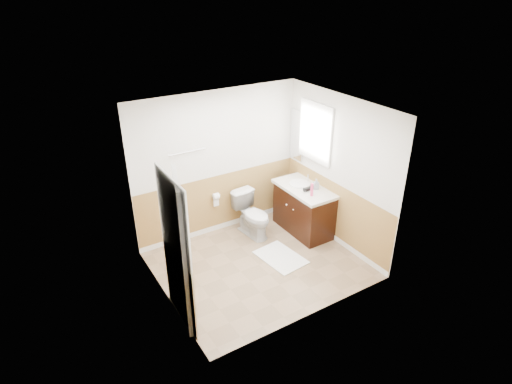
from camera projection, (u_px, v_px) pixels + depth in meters
floor at (259, 265)px, 6.72m from camera, size 3.00×3.00×0.00m
ceiling at (260, 109)px, 5.58m from camera, size 3.00×3.00×0.00m
wall_back at (218, 164)px, 7.14m from camera, size 3.00×0.00×3.00m
wall_front at (316, 236)px, 5.16m from camera, size 3.00×0.00×3.00m
wall_left at (160, 222)px, 5.45m from camera, size 0.00×3.00×3.00m
wall_right at (338, 172)px, 6.85m from camera, size 0.00×3.00×3.00m
wainscot_back at (220, 204)px, 7.47m from camera, size 3.00×0.00×3.00m
wainscot_front at (312, 284)px, 5.51m from camera, size 3.00×0.00×3.00m
wainscot_left at (166, 269)px, 5.79m from camera, size 0.00×2.60×2.60m
wainscot_right at (334, 212)px, 7.19m from camera, size 0.00×2.60×2.60m
toilet at (253, 215)px, 7.35m from camera, size 0.51×0.79×0.76m
bath_mat at (281, 257)px, 6.87m from camera, size 0.64×0.86×0.02m
vanity_cabinet at (304, 210)px, 7.45m from camera, size 0.55×1.10×0.80m
vanity_knob_left at (294, 210)px, 7.17m from camera, size 0.03×0.03×0.03m
vanity_knob_right at (287, 205)px, 7.32m from camera, size 0.03×0.03×0.03m
countertop at (304, 189)px, 7.26m from camera, size 0.60×1.15×0.05m
sink_basin at (300, 184)px, 7.36m from camera, size 0.36×0.36×0.02m
faucet at (308, 178)px, 7.42m from camera, size 0.02×0.02×0.14m
lotion_bottle at (312, 190)px, 6.92m from camera, size 0.05×0.05×0.22m
soap_dispenser at (316, 184)px, 7.16m from camera, size 0.10×0.10×0.18m
hair_dryer_body at (307, 189)px, 7.11m from camera, size 0.14×0.07×0.07m
hair_dryer_handle at (304, 190)px, 7.15m from camera, size 0.03×0.03×0.07m
mirror_panel at (297, 135)px, 7.54m from camera, size 0.02×0.35×0.90m
window_frame at (315, 132)px, 7.06m from camera, size 0.04×0.80×1.00m
window_glass at (316, 132)px, 7.07m from camera, size 0.01×0.70×0.90m
door at (183, 252)px, 5.26m from camera, size 0.29×0.78×2.04m
door_frame at (177, 253)px, 5.22m from camera, size 0.02×0.92×2.10m
door_knob at (177, 243)px, 5.57m from camera, size 0.06×0.06×0.06m
towel_bar at (187, 152)px, 6.68m from camera, size 0.62×0.02×0.02m
tp_holder_bar at (216, 196)px, 7.28m from camera, size 0.14×0.02×0.02m
tp_roll at (216, 196)px, 7.28m from camera, size 0.10×0.11×0.11m
tp_sheet at (216, 202)px, 7.33m from camera, size 0.10×0.01×0.16m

